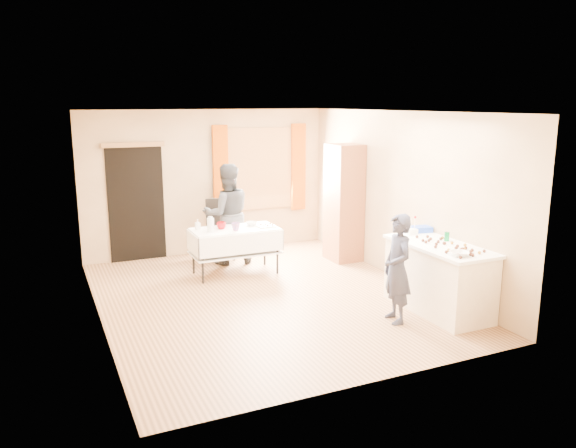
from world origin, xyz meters
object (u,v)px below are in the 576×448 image
counter (439,278)px  girl (397,269)px  party_table (235,247)px  woman (227,214)px  cabinet (344,203)px  chair (221,241)px

counter → girl: girl is taller
party_table → woman: (0.09, 0.63, 0.41)m
cabinet → party_table: 2.09m
chair → girl: 3.91m
cabinet → counter: cabinet is taller
counter → chair: 4.09m
counter → party_table: size_ratio=1.11×
counter → girl: (-0.73, -0.09, 0.24)m
counter → cabinet: bearing=87.9°
counter → chair: chair is taller
cabinet → girl: (-0.83, -2.78, -0.32)m
counter → woman: woman is taller
party_table → girl: 3.01m
party_table → chair: size_ratio=1.33×
girl → party_table: bearing=-147.1°
counter → chair: size_ratio=1.48×
girl → woman: (-1.10, 3.39, 0.17)m
cabinet → chair: bearing=153.9°
cabinet → chair: (-1.94, 0.95, -0.70)m
cabinet → woman: size_ratio=1.18×
chair → woman: (0.02, -0.34, 0.54)m
counter → party_table: 3.28m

